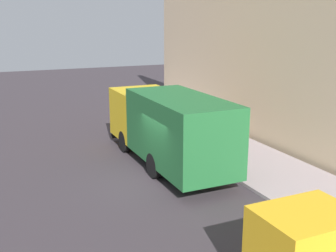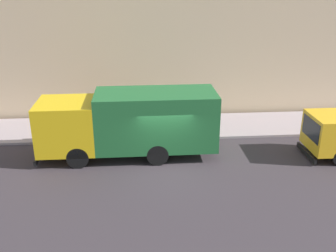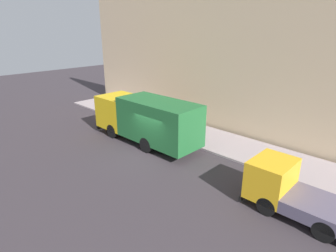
# 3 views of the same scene
# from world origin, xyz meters

# --- Properties ---
(ground) EXTENTS (80.00, 80.00, 0.00)m
(ground) POSITION_xyz_m (0.00, 0.00, 0.00)
(ground) COLOR #383136
(sidewalk) EXTENTS (3.78, 30.00, 0.12)m
(sidewalk) POSITION_xyz_m (4.89, 0.00, 0.06)
(sidewalk) COLOR #A59699
(sidewalk) RESTS_ON ground
(building_facade) EXTENTS (0.50, 30.00, 10.99)m
(building_facade) POSITION_xyz_m (7.28, 0.00, 5.50)
(building_facade) COLOR beige
(building_facade) RESTS_ON ground
(large_utility_truck) EXTENTS (2.63, 8.58, 3.21)m
(large_utility_truck) POSITION_xyz_m (1.34, 1.63, 1.78)
(large_utility_truck) COLOR yellow
(large_utility_truck) RESTS_ON ground
(pedestrian_walking) EXTENTS (0.38, 0.38, 1.65)m
(pedestrian_walking) POSITION_xyz_m (5.30, 2.92, 1.00)
(pedestrian_walking) COLOR black
(pedestrian_walking) RESTS_ON sidewalk
(pedestrian_standing) EXTENTS (0.43, 0.43, 1.60)m
(pedestrian_standing) POSITION_xyz_m (4.32, 4.62, 0.97)
(pedestrian_standing) COLOR #272627
(pedestrian_standing) RESTS_ON sidewalk
(pedestrian_third) EXTENTS (0.54, 0.54, 1.70)m
(pedestrian_third) POSITION_xyz_m (4.36, 3.25, 1.02)
(pedestrian_third) COLOR #3E394E
(pedestrian_third) RESTS_ON sidewalk
(traffic_cone_orange) EXTENTS (0.42, 0.42, 0.60)m
(traffic_cone_orange) POSITION_xyz_m (3.43, 5.26, 0.42)
(traffic_cone_orange) COLOR orange
(traffic_cone_orange) RESTS_ON sidewalk
(street_sign_post) EXTENTS (0.44, 0.08, 2.39)m
(street_sign_post) POSITION_xyz_m (3.45, 0.84, 1.54)
(street_sign_post) COLOR #4C5156
(street_sign_post) RESTS_ON sidewalk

